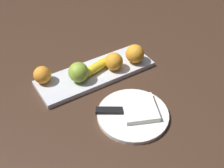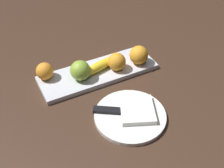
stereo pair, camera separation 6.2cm
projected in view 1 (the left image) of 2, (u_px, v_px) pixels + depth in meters
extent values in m
plane|color=#3C271B|center=(94.00, 74.00, 1.08)|extent=(2.40, 2.40, 0.00)
cube|color=silver|center=(95.00, 74.00, 1.07)|extent=(0.43, 0.14, 0.02)
sphere|color=#8BAF37|center=(79.00, 72.00, 1.00)|extent=(0.07, 0.07, 0.07)
ellipsoid|color=yellow|center=(97.00, 67.00, 1.05)|extent=(0.18, 0.08, 0.03)
sphere|color=orange|center=(114.00, 61.00, 1.05)|extent=(0.06, 0.06, 0.06)
sphere|color=orange|center=(42.00, 75.00, 1.00)|extent=(0.06, 0.06, 0.06)
sphere|color=orange|center=(135.00, 54.00, 1.08)|extent=(0.07, 0.07, 0.07)
cylinder|color=white|center=(132.00, 115.00, 0.92)|extent=(0.22, 0.22, 0.01)
cube|color=white|center=(140.00, 108.00, 0.92)|extent=(0.14, 0.15, 0.02)
cube|color=silver|center=(130.00, 112.00, 0.92)|extent=(0.14, 0.10, 0.00)
cube|color=black|center=(110.00, 111.00, 0.91)|extent=(0.09, 0.07, 0.01)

